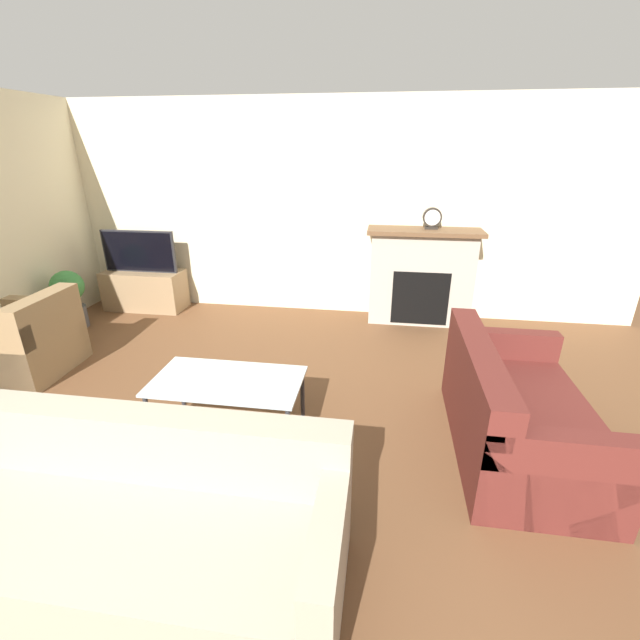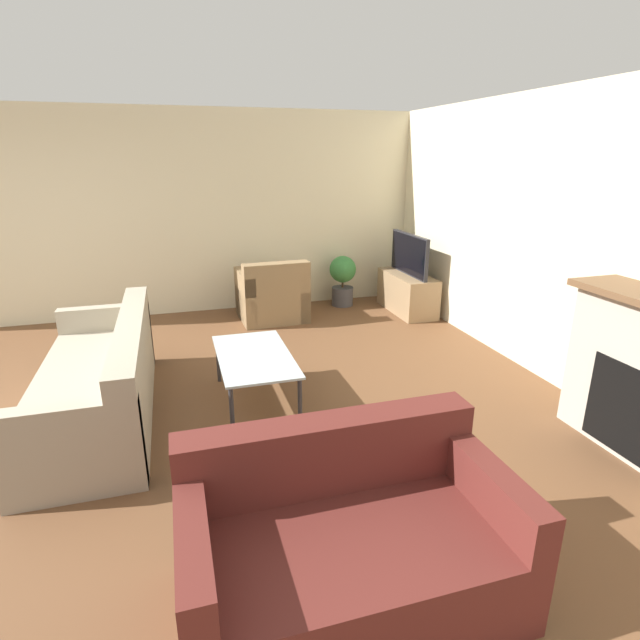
% 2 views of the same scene
% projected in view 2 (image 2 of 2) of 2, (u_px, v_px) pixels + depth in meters
% --- Properties ---
extents(wall_back, '(8.79, 0.06, 2.70)m').
position_uv_depth(wall_back, '(537.00, 236.00, 4.89)').
color(wall_back, beige).
rests_on(wall_back, ground_plane).
extents(wall_left, '(0.06, 8.04, 2.70)m').
position_uv_depth(wall_left, '(237.00, 213.00, 6.87)').
color(wall_left, beige).
rests_on(wall_left, ground_plane).
extents(tv_stand, '(1.07, 0.45, 0.54)m').
position_uv_depth(tv_stand, '(407.00, 293.00, 7.00)').
color(tv_stand, '#997A56').
rests_on(tv_stand, ground_plane).
extents(tv, '(1.01, 0.06, 0.56)m').
position_uv_depth(tv, '(409.00, 254.00, 6.82)').
color(tv, '#232328').
rests_on(tv, tv_stand).
extents(couch_sectional, '(2.32, 0.86, 0.82)m').
position_uv_depth(couch_sectional, '(101.00, 385.00, 4.15)').
color(couch_sectional, '#9E937F').
rests_on(couch_sectional, ground_plane).
extents(couch_loveseat, '(0.91, 1.58, 0.82)m').
position_uv_depth(couch_loveseat, '(347.00, 545.00, 2.45)').
color(couch_loveseat, '#5B231E').
rests_on(couch_loveseat, ground_plane).
extents(armchair_by_window, '(0.84, 0.88, 0.82)m').
position_uv_depth(armchair_by_window, '(272.00, 297.00, 6.66)').
color(armchair_by_window, '#8C704C').
rests_on(armchair_by_window, ground_plane).
extents(coffee_table, '(1.15, 0.62, 0.46)m').
position_uv_depth(coffee_table, '(254.00, 359.00, 4.35)').
color(coffee_table, '#333338').
rests_on(coffee_table, ground_plane).
extents(potted_plant, '(0.38, 0.38, 0.73)m').
position_uv_depth(potted_plant, '(343.00, 278.00, 7.24)').
color(potted_plant, '#47474C').
rests_on(potted_plant, ground_plane).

